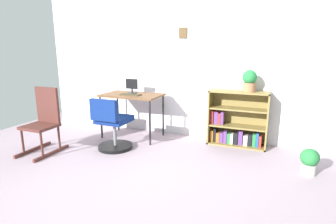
{
  "coord_description": "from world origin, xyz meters",
  "views": [
    {
      "loc": [
        1.58,
        -2.2,
        1.48
      ],
      "look_at": [
        0.22,
        1.14,
        0.63
      ],
      "focal_mm": 28.75,
      "sensor_mm": 36.0,
      "label": 1
    }
  ],
  "objects_px": {
    "desk": "(132,98)",
    "bookshelf_low": "(236,122)",
    "rocking_chair": "(44,120)",
    "potted_plant_floor": "(309,161)",
    "potted_plant_on_shelf": "(249,80)",
    "keyboard": "(131,95)",
    "monitor": "(132,86)",
    "office_chair": "(112,127)"
  },
  "relations": [
    {
      "from": "desk",
      "to": "bookshelf_low",
      "type": "height_order",
      "value": "bookshelf_low"
    },
    {
      "from": "rocking_chair",
      "to": "potted_plant_floor",
      "type": "distance_m",
      "value": 3.59
    },
    {
      "from": "potted_plant_on_shelf",
      "to": "potted_plant_floor",
      "type": "height_order",
      "value": "potted_plant_on_shelf"
    },
    {
      "from": "keyboard",
      "to": "bookshelf_low",
      "type": "height_order",
      "value": "bookshelf_low"
    },
    {
      "from": "desk",
      "to": "potted_plant_on_shelf",
      "type": "distance_m",
      "value": 1.9
    },
    {
      "from": "rocking_chair",
      "to": "bookshelf_low",
      "type": "distance_m",
      "value": 2.89
    },
    {
      "from": "rocking_chair",
      "to": "potted_plant_floor",
      "type": "xyz_separation_m",
      "value": [
        3.53,
        0.61,
        -0.29
      ]
    },
    {
      "from": "monitor",
      "to": "keyboard",
      "type": "height_order",
      "value": "monitor"
    },
    {
      "from": "rocking_chair",
      "to": "potted_plant_floor",
      "type": "height_order",
      "value": "rocking_chair"
    },
    {
      "from": "monitor",
      "to": "office_chair",
      "type": "height_order",
      "value": "monitor"
    },
    {
      "from": "office_chair",
      "to": "bookshelf_low",
      "type": "height_order",
      "value": "bookshelf_low"
    },
    {
      "from": "monitor",
      "to": "office_chair",
      "type": "bearing_deg",
      "value": -84.33
    },
    {
      "from": "monitor",
      "to": "rocking_chair",
      "type": "distance_m",
      "value": 1.47
    },
    {
      "from": "office_chair",
      "to": "potted_plant_on_shelf",
      "type": "xyz_separation_m",
      "value": [
        1.83,
        0.87,
        0.69
      ]
    },
    {
      "from": "potted_plant_floor",
      "to": "bookshelf_low",
      "type": "bearing_deg",
      "value": 142.71
    },
    {
      "from": "potted_plant_on_shelf",
      "to": "potted_plant_floor",
      "type": "bearing_deg",
      "value": -40.14
    },
    {
      "from": "office_chair",
      "to": "potted_plant_on_shelf",
      "type": "distance_m",
      "value": 2.14
    },
    {
      "from": "keyboard",
      "to": "office_chair",
      "type": "height_order",
      "value": "office_chair"
    },
    {
      "from": "bookshelf_low",
      "to": "potted_plant_floor",
      "type": "relative_size",
      "value": 2.72
    },
    {
      "from": "desk",
      "to": "bookshelf_low",
      "type": "relative_size",
      "value": 1.11
    },
    {
      "from": "desk",
      "to": "office_chair",
      "type": "bearing_deg",
      "value": -87.81
    },
    {
      "from": "keyboard",
      "to": "bookshelf_low",
      "type": "relative_size",
      "value": 0.38
    },
    {
      "from": "desk",
      "to": "potted_plant_on_shelf",
      "type": "xyz_separation_m",
      "value": [
        1.85,
        0.23,
        0.35
      ]
    },
    {
      "from": "desk",
      "to": "keyboard",
      "type": "height_order",
      "value": "keyboard"
    },
    {
      "from": "potted_plant_on_shelf",
      "to": "office_chair",
      "type": "bearing_deg",
      "value": -154.45
    },
    {
      "from": "office_chair",
      "to": "rocking_chair",
      "type": "height_order",
      "value": "rocking_chair"
    },
    {
      "from": "potted_plant_on_shelf",
      "to": "desk",
      "type": "bearing_deg",
      "value": -173.06
    },
    {
      "from": "keyboard",
      "to": "potted_plant_floor",
      "type": "relative_size",
      "value": 1.05
    },
    {
      "from": "keyboard",
      "to": "bookshelf_low",
      "type": "xyz_separation_m",
      "value": [
        1.67,
        0.37,
        -0.38
      ]
    },
    {
      "from": "monitor",
      "to": "potted_plant_on_shelf",
      "type": "height_order",
      "value": "potted_plant_on_shelf"
    },
    {
      "from": "potted_plant_on_shelf",
      "to": "keyboard",
      "type": "bearing_deg",
      "value": -170.18
    },
    {
      "from": "monitor",
      "to": "bookshelf_low",
      "type": "relative_size",
      "value": 0.27
    },
    {
      "from": "desk",
      "to": "potted_plant_floor",
      "type": "relative_size",
      "value": 3.02
    },
    {
      "from": "keyboard",
      "to": "bookshelf_low",
      "type": "distance_m",
      "value": 1.75
    },
    {
      "from": "office_chair",
      "to": "keyboard",
      "type": "bearing_deg",
      "value": 89.74
    },
    {
      "from": "potted_plant_floor",
      "to": "office_chair",
      "type": "bearing_deg",
      "value": -176.05
    },
    {
      "from": "desk",
      "to": "monitor",
      "type": "height_order",
      "value": "monitor"
    },
    {
      "from": "desk",
      "to": "potted_plant_floor",
      "type": "distance_m",
      "value": 2.75
    },
    {
      "from": "potted_plant_on_shelf",
      "to": "monitor",
      "type": "bearing_deg",
      "value": -175.92
    },
    {
      "from": "keyboard",
      "to": "potted_plant_on_shelf",
      "type": "distance_m",
      "value": 1.87
    },
    {
      "from": "keyboard",
      "to": "rocking_chair",
      "type": "height_order",
      "value": "rocking_chair"
    },
    {
      "from": "monitor",
      "to": "potted_plant_on_shelf",
      "type": "distance_m",
      "value": 1.91
    }
  ]
}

